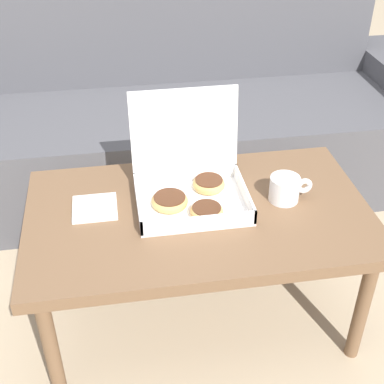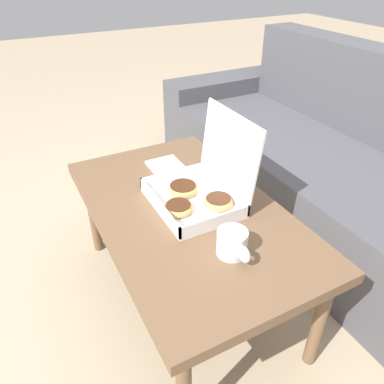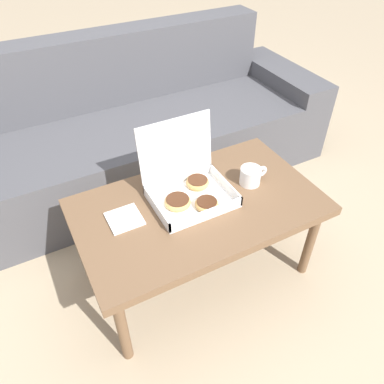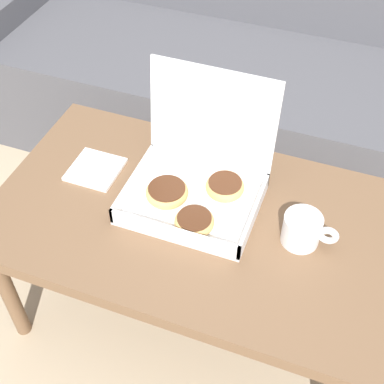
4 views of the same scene
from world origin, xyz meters
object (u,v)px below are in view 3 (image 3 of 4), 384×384
Objects in this scene: couch at (128,136)px; coffee_table at (198,211)px; pastry_box at (189,186)px; coffee_mug at (251,176)px.

coffee_table is (0.00, -0.91, 0.12)m from couch.
pastry_box is 2.49× the size of coffee_mug.
couch reaches higher than coffee_mug.
pastry_box reaches higher than coffee_mug.
couch is 0.92m from coffee_table.
pastry_box is at bearing -90.96° from couch.
pastry_box is (-0.01, 0.06, 0.10)m from coffee_table.
couch is at bearing 89.04° from pastry_box.
coffee_table is at bearing -177.06° from coffee_mug.
pastry_box is at bearing 102.49° from coffee_table.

